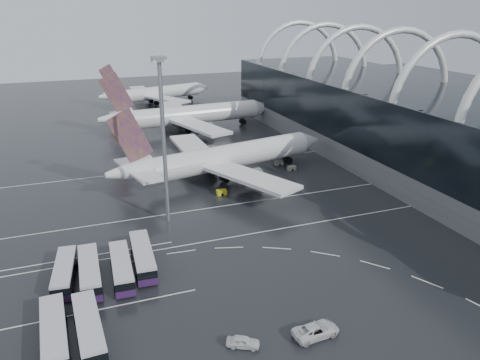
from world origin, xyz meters
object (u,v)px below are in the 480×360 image
object	(u,v)px
airliner_main	(222,159)
floodlight_mast	(163,122)
airliner_gate_c	(155,94)
gse_cart_belly_c	(222,192)
bus_row_near_d	(143,256)
van_curve_a	(316,330)
gse_cart_belly_e	(223,165)
gse_cart_belly_d	(292,168)
bus_row_near_b	(90,272)
bus_row_far_b	(89,329)
bus_row_near_a	(65,273)
gse_cart_belly_a	(269,184)
van_curve_b	(243,342)
bus_row_near_c	(121,267)
gse_cart_belly_b	(279,163)
bus_row_far_a	(54,334)
airliner_gate_b	(187,115)

from	to	relation	value
airliner_main	floodlight_mast	size ratio (longest dim) A/B	1.87
airliner_gate_c	gse_cart_belly_c	size ratio (longest dim) A/B	23.05
airliner_main	gse_cart_belly_c	distance (m)	11.66
bus_row_near_d	floodlight_mast	distance (m)	24.96
airliner_main	van_curve_a	distance (m)	60.33
gse_cart_belly_e	airliner_main	bearing A→B (deg)	-109.76
gse_cart_belly_d	airliner_main	bearing A→B (deg)	177.43
bus_row_near_b	bus_row_far_b	xyz separation A→B (m)	(-1.00, -13.99, 0.01)
bus_row_near_a	gse_cart_belly_a	distance (m)	52.82
airliner_main	van_curve_b	distance (m)	60.83
van_curve_a	gse_cart_belly_e	xyz separation A→B (m)	(10.16, 67.82, -0.30)
bus_row_near_c	gse_cart_belly_d	world-z (taller)	bus_row_near_c
gse_cart_belly_b	gse_cart_belly_c	bearing A→B (deg)	-145.47
van_curve_a	van_curve_b	world-z (taller)	van_curve_a
bus_row_far_a	gse_cart_belly_b	size ratio (longest dim) A/B	6.38
bus_row_near_b	gse_cart_belly_d	distance (m)	63.09
bus_row_far_b	airliner_gate_b	bearing A→B (deg)	-24.06
bus_row_near_a	floodlight_mast	size ratio (longest dim) A/B	0.39
airliner_main	gse_cart_belly_a	size ratio (longest dim) A/B	30.50
bus_row_near_c	bus_row_near_d	bearing A→B (deg)	-57.60
gse_cart_belly_c	gse_cart_belly_e	bearing A→B (deg)	70.56
van_curve_a	gse_cart_belly_e	bearing A→B (deg)	-12.90
bus_row_near_c	van_curve_b	distance (m)	24.63
airliner_main	airliner_gate_c	bearing A→B (deg)	76.44
bus_row_near_a	van_curve_a	size ratio (longest dim) A/B	1.99
bus_row_near_d	gse_cart_belly_c	xyz separation A→B (m)	(21.57, 24.57, -1.21)
van_curve_b	gse_cart_belly_b	distance (m)	71.13
bus_row_near_d	van_curve_b	xyz separation A→B (m)	(8.39, -23.57, -1.09)
bus_row_near_a	floodlight_mast	distance (m)	31.08
gse_cart_belly_b	gse_cart_belly_c	world-z (taller)	gse_cart_belly_c
bus_row_far_b	floodlight_mast	distance (m)	39.85
airliner_gate_b	bus_row_near_b	size ratio (longest dim) A/B	4.63
airliner_main	gse_cart_belly_c	size ratio (longest dim) A/B	26.89
van_curve_b	gse_cart_belly_d	world-z (taller)	van_curve_b
van_curve_a	gse_cart_belly_d	distance (m)	64.32
van_curve_a	gse_cart_belly_c	xyz separation A→B (m)	(3.72, 49.56, -0.27)
bus_row_near_d	bus_row_near_c	bearing A→B (deg)	123.15
bus_row_near_c	gse_cart_belly_e	xyz separation A→B (m)	(31.66, 44.94, -1.15)
airliner_gate_b	bus_row_near_c	bearing A→B (deg)	-115.28
airliner_main	gse_cart_belly_c	bearing A→B (deg)	-121.40
bus_row_near_b	bus_row_near_d	xyz separation A→B (m)	(8.35, 1.74, 0.04)
bus_row_far_a	van_curve_b	world-z (taller)	bus_row_far_a
bus_row_far_a	van_curve_a	xyz separation A→B (m)	(31.30, -9.79, -0.92)
bus_row_near_d	van_curve_b	bearing A→B (deg)	-157.30
bus_row_near_a	bus_row_near_d	bearing A→B (deg)	-81.30
airliner_gate_b	van_curve_a	bearing A→B (deg)	-100.12
floodlight_mast	airliner_gate_b	bearing A→B (deg)	72.31
bus_row_near_a	van_curve_a	distance (m)	38.62
bus_row_near_b	bus_row_far_b	distance (m)	14.03
van_curve_a	bus_row_near_a	bearing A→B (deg)	46.19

